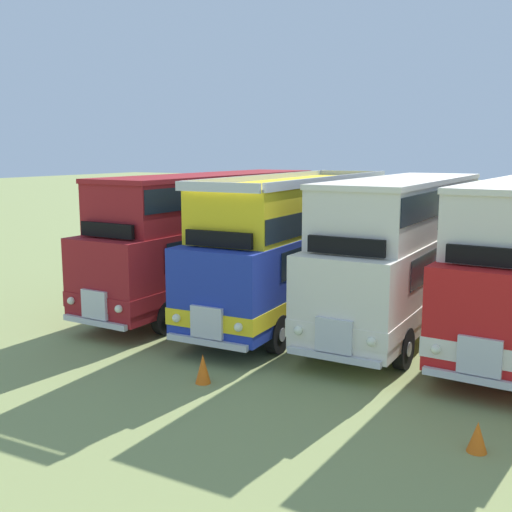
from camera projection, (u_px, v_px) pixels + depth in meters
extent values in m
plane|color=#8C9956|center=(456.00, 336.00, 17.95)|extent=(200.00, 200.00, 0.00)
cube|color=maroon|center=(211.00, 254.00, 21.79)|extent=(2.57, 11.17, 2.30)
cube|color=maroon|center=(211.00, 271.00, 21.89)|extent=(2.61, 11.21, 0.44)
cube|color=#19232D|center=(217.00, 236.00, 22.03)|extent=(2.58, 8.77, 0.76)
cube|color=#19232D|center=(95.00, 259.00, 17.01)|extent=(2.20, 0.11, 0.90)
cube|color=silver|center=(94.00, 305.00, 17.13)|extent=(0.90, 0.13, 0.80)
cube|color=silver|center=(94.00, 322.00, 17.18)|extent=(2.30, 0.15, 0.16)
sphere|color=#EAEACC|center=(119.00, 309.00, 16.66)|extent=(0.22, 0.22, 0.22)
sphere|color=#EAEACC|center=(71.00, 301.00, 17.57)|extent=(0.22, 0.22, 0.22)
cube|color=maroon|center=(214.00, 199.00, 21.68)|extent=(2.46, 10.27, 1.50)
cube|color=maroon|center=(214.00, 176.00, 21.55)|extent=(2.52, 10.37, 0.14)
cube|color=#19232D|center=(214.00, 191.00, 21.63)|extent=(2.50, 10.17, 0.68)
cube|color=black|center=(107.00, 230.00, 17.30)|extent=(1.90, 0.13, 0.40)
cylinder|color=black|center=(166.00, 317.00, 18.04)|extent=(0.29, 1.04, 1.04)
cylinder|color=silver|center=(170.00, 318.00, 17.97)|extent=(0.02, 0.36, 0.36)
cylinder|color=black|center=(107.00, 307.00, 19.20)|extent=(0.29, 1.04, 1.04)
cylinder|color=silver|center=(104.00, 306.00, 19.28)|extent=(0.02, 0.36, 0.36)
cylinder|color=black|center=(290.00, 273.00, 24.61)|extent=(0.29, 1.04, 1.04)
cylinder|color=silver|center=(293.00, 273.00, 24.53)|extent=(0.02, 0.36, 0.36)
cylinder|color=black|center=(241.00, 267.00, 25.77)|extent=(0.29, 1.04, 1.04)
cylinder|color=silver|center=(238.00, 267.00, 25.84)|extent=(0.02, 0.36, 0.36)
cube|color=#1E339E|center=(298.00, 263.00, 20.13)|extent=(3.06, 11.17, 2.30)
cube|color=yellow|center=(298.00, 281.00, 20.23)|extent=(3.10, 11.21, 0.44)
cube|color=#19232D|center=(303.00, 243.00, 20.37)|extent=(2.97, 8.77, 0.76)
cube|color=#19232D|center=(208.00, 272.00, 15.24)|extent=(2.20, 0.21, 0.90)
cube|color=silver|center=(207.00, 322.00, 15.35)|extent=(0.90, 0.17, 0.80)
cube|color=silver|center=(206.00, 342.00, 15.41)|extent=(2.30, 0.26, 0.16)
sphere|color=#EAEACC|center=(238.00, 327.00, 14.93)|extent=(0.22, 0.22, 0.22)
sphere|color=#EAEACC|center=(176.00, 318.00, 15.75)|extent=(0.22, 0.22, 0.22)
cube|color=yellow|center=(302.00, 204.00, 20.03)|extent=(2.92, 10.26, 1.50)
cube|color=silver|center=(217.00, 187.00, 15.28)|extent=(2.40, 0.22, 0.24)
cube|color=silver|center=(349.00, 174.00, 23.89)|extent=(2.40, 0.22, 0.24)
cube|color=silver|center=(337.00, 179.00, 19.35)|extent=(0.62, 10.14, 0.24)
cube|color=silver|center=(268.00, 178.00, 20.44)|extent=(0.62, 10.14, 0.24)
cube|color=#19232D|center=(302.00, 213.00, 20.08)|extent=(2.95, 10.16, 0.64)
cube|color=black|center=(218.00, 239.00, 15.54)|extent=(1.90, 0.22, 0.40)
cylinder|color=black|center=(277.00, 334.00, 16.37)|extent=(0.33, 1.05, 1.04)
cylinder|color=silver|center=(283.00, 335.00, 16.30)|extent=(0.04, 0.36, 0.36)
cylinder|color=black|center=(203.00, 323.00, 17.41)|extent=(0.33, 1.05, 1.04)
cylinder|color=silver|center=(199.00, 322.00, 17.48)|extent=(0.04, 0.36, 0.36)
cylinder|color=black|center=(366.00, 281.00, 23.06)|extent=(0.33, 1.05, 1.04)
cylinder|color=silver|center=(370.00, 281.00, 22.99)|extent=(0.04, 0.36, 0.36)
cylinder|color=black|center=(309.00, 275.00, 24.11)|extent=(0.33, 1.05, 1.04)
cylinder|color=silver|center=(305.00, 275.00, 24.17)|extent=(0.04, 0.36, 0.36)
cube|color=silver|center=(400.00, 273.00, 18.44)|extent=(2.61, 9.98, 2.30)
cube|color=silver|center=(399.00, 293.00, 18.54)|extent=(2.65, 10.02, 0.44)
cube|color=#19232D|center=(405.00, 251.00, 18.68)|extent=(2.62, 7.58, 0.76)
cube|color=#19232D|center=(337.00, 282.00, 14.13)|extent=(2.20, 0.13, 0.90)
cube|color=silver|center=(334.00, 336.00, 14.24)|extent=(0.90, 0.13, 0.80)
cube|color=silver|center=(333.00, 357.00, 14.30)|extent=(2.30, 0.17, 0.16)
sphere|color=#EAEACC|center=(371.00, 342.00, 13.79)|extent=(0.22, 0.22, 0.22)
sphere|color=#EAEACC|center=(298.00, 330.00, 14.67)|extent=(0.22, 0.22, 0.22)
cube|color=silver|center=(405.00, 208.00, 18.34)|extent=(2.50, 9.08, 1.50)
cube|color=silver|center=(406.00, 181.00, 18.20)|extent=(2.57, 9.18, 0.14)
cube|color=#19232D|center=(406.00, 198.00, 18.29)|extent=(2.54, 8.98, 0.68)
cube|color=black|center=(346.00, 246.00, 14.42)|extent=(1.90, 0.14, 0.40)
cylinder|color=black|center=(403.00, 348.00, 15.19)|extent=(0.29, 1.04, 1.04)
cylinder|color=silver|center=(409.00, 349.00, 15.12)|extent=(0.02, 0.36, 0.36)
cylinder|color=black|center=(317.00, 335.00, 16.31)|extent=(0.29, 1.04, 1.04)
cylinder|color=silver|center=(312.00, 334.00, 16.39)|extent=(0.02, 0.36, 0.36)
cylinder|color=black|center=(461.00, 295.00, 20.80)|extent=(0.29, 1.04, 1.04)
cylinder|color=silver|center=(465.00, 295.00, 20.72)|extent=(0.02, 0.36, 0.36)
cylinder|color=black|center=(394.00, 287.00, 21.92)|extent=(0.29, 1.04, 1.04)
cylinder|color=silver|center=(389.00, 287.00, 22.00)|extent=(0.02, 0.36, 0.36)
cube|color=#19232D|center=(484.00, 296.00, 12.69)|extent=(2.20, 0.17, 0.90)
cube|color=silver|center=(480.00, 357.00, 12.81)|extent=(0.90, 0.15, 0.80)
cube|color=silver|center=(478.00, 380.00, 12.87)|extent=(2.30, 0.21, 0.16)
sphere|color=#EAEACC|center=(436.00, 349.00, 13.28)|extent=(0.22, 0.22, 0.22)
cube|color=black|center=(492.00, 257.00, 12.98)|extent=(1.90, 0.18, 0.40)
cylinder|color=black|center=(444.00, 352.00, 14.89)|extent=(0.31, 1.05, 1.04)
cylinder|color=silver|center=(438.00, 351.00, 14.97)|extent=(0.03, 0.36, 0.36)
cylinder|color=black|center=(500.00, 298.00, 20.30)|extent=(0.31, 1.05, 1.04)
cylinder|color=silver|center=(495.00, 298.00, 20.38)|extent=(0.03, 0.36, 0.36)
cone|color=orange|center=(477.00, 437.00, 11.02)|extent=(0.36, 0.36, 0.56)
cone|color=orange|center=(203.00, 369.00, 14.28)|extent=(0.36, 0.36, 0.69)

